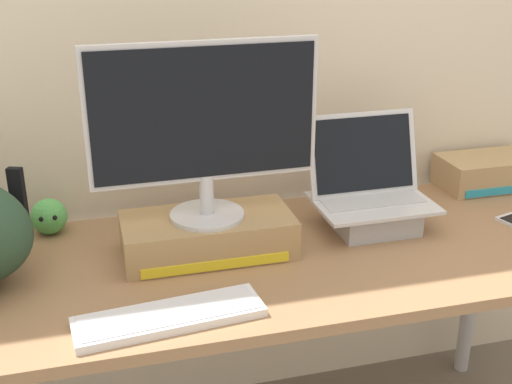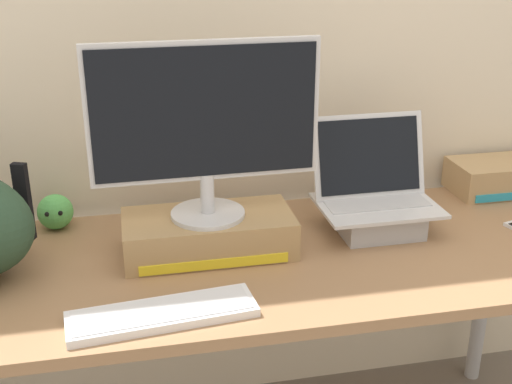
% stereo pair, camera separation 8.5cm
% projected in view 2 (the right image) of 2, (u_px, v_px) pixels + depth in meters
% --- Properties ---
extents(back_wall, '(7.00, 0.10, 2.60)m').
position_uv_depth(back_wall, '(224.00, 12.00, 1.91)').
color(back_wall, beige).
rests_on(back_wall, ground).
extents(desk, '(1.86, 0.70, 0.73)m').
position_uv_depth(desk, '(256.00, 280.00, 1.74)').
color(desk, '#99704C').
rests_on(desk, ground).
extents(toner_box_yellow, '(0.44, 0.22, 0.10)m').
position_uv_depth(toner_box_yellow, '(209.00, 234.00, 1.72)').
color(toner_box_yellow, '#A88456').
rests_on(toner_box_yellow, desk).
extents(desktop_monitor, '(0.57, 0.19, 0.45)m').
position_uv_depth(desktop_monitor, '(205.00, 124.00, 1.61)').
color(desktop_monitor, silver).
rests_on(desktop_monitor, toner_box_yellow).
extents(open_laptop, '(0.33, 0.24, 0.31)m').
position_uv_depth(open_laptop, '(375.00, 207.00, 1.85)').
color(open_laptop, '#ADADB2').
rests_on(open_laptop, desk).
extents(external_keyboard, '(0.42, 0.16, 0.02)m').
position_uv_depth(external_keyboard, '(162.00, 314.00, 1.44)').
color(external_keyboard, white).
rests_on(external_keyboard, desk).
extents(plush_toy, '(0.10, 0.10, 0.10)m').
position_uv_depth(plush_toy, '(55.00, 212.00, 1.86)').
color(plush_toy, '#56B256').
rests_on(plush_toy, desk).
extents(toner_box_cyan, '(0.32, 0.18, 0.10)m').
position_uv_depth(toner_box_cyan, '(501.00, 176.00, 2.12)').
color(toner_box_cyan, tan).
rests_on(toner_box_cyan, desk).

